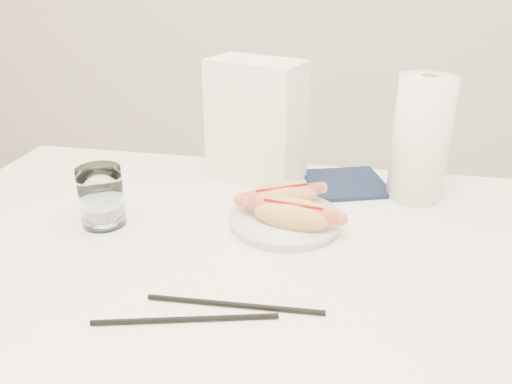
% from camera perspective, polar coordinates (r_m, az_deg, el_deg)
% --- Properties ---
extents(table, '(1.20, 0.80, 0.75)m').
position_cam_1_polar(table, '(0.89, -2.21, -9.62)').
color(table, white).
rests_on(table, ground).
extents(plate, '(0.26, 0.26, 0.02)m').
position_cam_1_polar(plate, '(0.93, 3.26, -3.20)').
color(plate, white).
rests_on(plate, table).
extents(hotdog_left, '(0.15, 0.12, 0.04)m').
position_cam_1_polar(hotdog_left, '(0.96, 2.85, -0.54)').
color(hotdog_left, '#E1A15A').
rests_on(hotdog_left, plate).
extents(hotdog_right, '(0.17, 0.09, 0.05)m').
position_cam_1_polar(hotdog_right, '(0.89, 4.08, -2.48)').
color(hotdog_right, '#DFB257').
rests_on(hotdog_right, plate).
extents(water_glass, '(0.08, 0.08, 0.11)m').
position_cam_1_polar(water_glass, '(0.96, -16.63, -0.48)').
color(water_glass, white).
rests_on(water_glass, table).
extents(chopstick_near, '(0.25, 0.02, 0.01)m').
position_cam_1_polar(chopstick_near, '(0.73, -2.31, -12.27)').
color(chopstick_near, black).
rests_on(chopstick_near, table).
extents(chopstick_far, '(0.24, 0.07, 0.01)m').
position_cam_1_polar(chopstick_far, '(0.71, -7.77, -13.69)').
color(chopstick_far, black).
rests_on(chopstick_far, table).
extents(napkin_box, '(0.21, 0.16, 0.25)m').
position_cam_1_polar(napkin_box, '(1.08, 0.02, 7.73)').
color(napkin_box, white).
rests_on(napkin_box, table).
extents(navy_napkin, '(0.20, 0.20, 0.01)m').
position_cam_1_polar(navy_napkin, '(1.11, 9.88, 0.95)').
color(navy_napkin, '#121E39').
rests_on(navy_napkin, table).
extents(paper_towel_roll, '(0.13, 0.13, 0.24)m').
position_cam_1_polar(paper_towel_roll, '(1.05, 17.66, 5.58)').
color(paper_towel_roll, white).
rests_on(paper_towel_roll, table).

